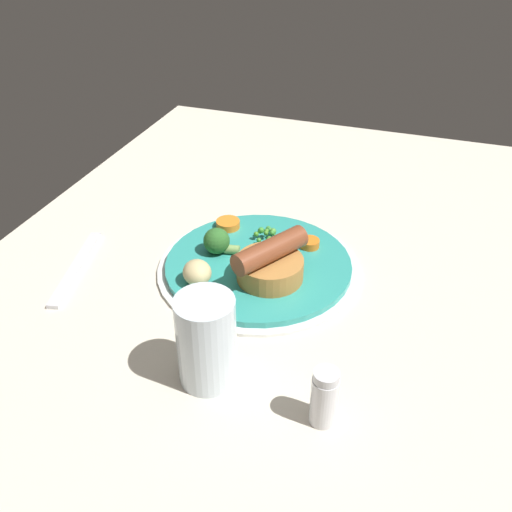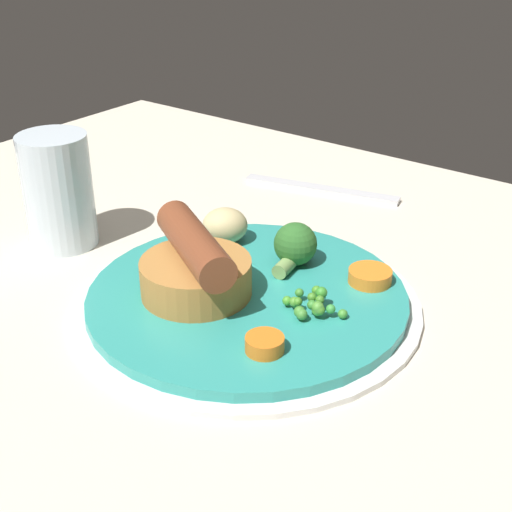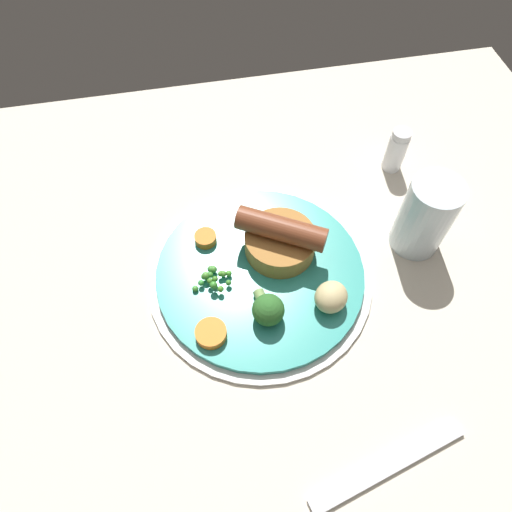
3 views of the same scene
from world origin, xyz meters
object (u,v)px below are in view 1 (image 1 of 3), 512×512
Objects in this scene: sausage_pudding at (270,263)px; carrot_slice_3 at (310,243)px; dinner_plate at (259,266)px; carrot_slice_1 at (228,224)px; salt_shaker at (324,397)px; fork at (76,267)px; drinking_glass at (206,341)px; potato_chunk_1 at (197,272)px; broccoli_floret_near at (218,241)px; pea_pile at (269,234)px.

carrot_slice_3 is at bearing 11.42° from sausage_pudding.
dinner_plate is 7.82× the size of carrot_slice_1.
fork is at bearing 69.43° from salt_shaker.
dinner_plate is 21.96cm from drinking_glass.
sausage_pudding is 2.66× the size of potato_chunk_1.
sausage_pudding is 14.64cm from carrot_slice_1.
potato_chunk_1 is 26.32cm from salt_shaker.
broccoli_floret_near is 13.49cm from carrot_slice_3.
carrot_slice_3 reaches higher than dinner_plate.
drinking_glass is (-18.23, 1.34, 1.65)cm from sausage_pudding.
pea_pile is at bearing -72.91° from fork.
salt_shaker is at bearing -143.78° from carrot_slice_1.
drinking_glass is at bearing -176.29° from pea_pile.
fork is at bearing 93.34° from potato_chunk_1.
carrot_slice_3 is (9.22, -3.17, -1.83)cm from sausage_pudding.
pea_pile is at bearing 49.01° from sausage_pudding.
sausage_pudding reaches higher than carrot_slice_1.
dinner_plate is 9.84cm from potato_chunk_1.
salt_shaker is (-15.89, -20.98, 0.36)cm from potato_chunk_1.
carrot_slice_1 is (1.15, 7.00, -0.30)cm from pea_pile.
potato_chunk_1 reaches higher than pea_pile.
dinner_plate is at bearing 70.65° from sausage_pudding.
salt_shaker reaches higher than potato_chunk_1.
drinking_glass reaches higher than carrot_slice_3.
potato_chunk_1 reaches higher than fork.
salt_shaker is at bearing -97.54° from drinking_glass.
potato_chunk_1 reaches higher than dinner_plate.
sausage_pudding is 9.89cm from pea_pile.
dinner_plate is 5.23cm from sausage_pudding.
carrot_slice_3 is (6.08, -5.82, 1.41)cm from dinner_plate.
salt_shaker reaches higher than carrot_slice_3.
salt_shaker is at bearing -152.43° from pea_pile.
broccoli_floret_near is 20.48cm from fork.
carrot_slice_3 is at bearing 17.11° from salt_shaker.
broccoli_floret_near is at bearing 99.01° from sausage_pudding.
dinner_plate is at bearing -175.66° from pea_pile.
sausage_pudding is 2.12× the size of broccoli_floret_near.
drinking_glass reaches higher than sausage_pudding.
salt_shaker reaches higher than dinner_plate.
potato_chunk_1 reaches higher than carrot_slice_3.
salt_shaker reaches higher than fork.
sausage_pudding is at bearing 31.29° from salt_shaker.
salt_shaker is at bearing -124.42° from fork.
sausage_pudding reaches higher than carrot_slice_3.
carrot_slice_1 is (10.41, 10.12, -1.83)cm from sausage_pudding.
dinner_plate is 26.00cm from fork.
pea_pile is 0.29× the size of fork.
potato_chunk_1 is at bearing 157.00° from pea_pile.
carrot_slice_1 reaches higher than dinner_plate.
salt_shaker reaches higher than pea_pile.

